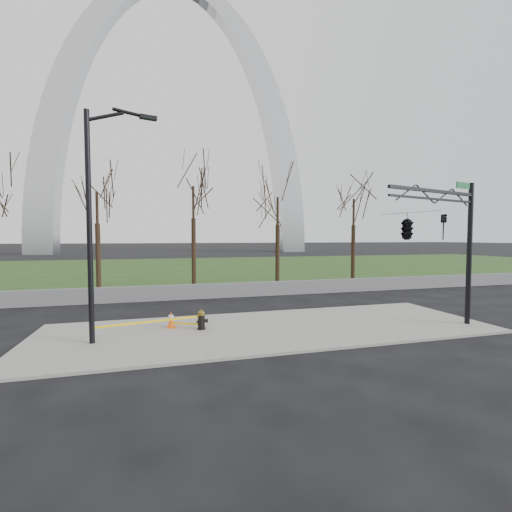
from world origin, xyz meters
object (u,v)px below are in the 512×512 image
object	(u,v)px
traffic_cone	(171,320)
traffic_signal_mast	(421,226)
street_light	(96,209)
fire_hydrant	(202,320)

from	to	relation	value
traffic_cone	traffic_signal_mast	distance (m)	10.29
street_light	traffic_signal_mast	size ratio (longest dim) A/B	1.37
fire_hydrant	street_light	bearing A→B (deg)	-163.97
fire_hydrant	traffic_signal_mast	world-z (taller)	traffic_signal_mast
traffic_cone	traffic_signal_mast	world-z (taller)	traffic_signal_mast
traffic_cone	street_light	world-z (taller)	street_light
fire_hydrant	traffic_signal_mast	xyz separation A→B (m)	(7.79, -2.87, 3.68)
traffic_cone	traffic_signal_mast	size ratio (longest dim) A/B	0.11
traffic_cone	street_light	bearing A→B (deg)	-151.55
fire_hydrant	street_light	distance (m)	5.62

